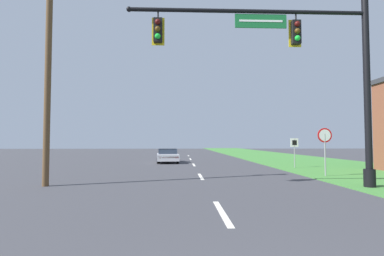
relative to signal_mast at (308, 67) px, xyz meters
The scene contains 7 objects.
grass_verge_right 21.66m from the signal_mast, 72.14° to the left, with size 10.00×110.00×0.04m.
road_center_line 13.63m from the signal_mast, 108.37° to the left, with size 0.16×34.80×0.01m.
signal_mast is the anchor object (origin of this frame).
car_ahead 16.75m from the signal_mast, 112.55° to the left, with size 2.12×4.37×1.19m.
stop_sign 5.41m from the signal_mast, 56.89° to the left, with size 0.76×0.07×2.50m.
route_sign_post 9.97m from the signal_mast, 72.34° to the left, with size 0.55×0.06×2.03m.
utility_pole_near 10.69m from the signal_mast, behind, with size 1.80×0.26×10.72m.
Camera 1 is at (-1.07, -1.70, 1.81)m, focal length 28.00 mm.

